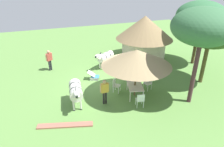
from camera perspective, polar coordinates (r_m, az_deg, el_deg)
name	(u,v)px	position (r m, az deg, el deg)	size (l,w,h in m)	color
ground_plane	(101,82)	(14.46, -3.07, -2.51)	(36.00, 36.00, 0.00)	#59863F
thatched_hut	(144,35)	(18.31, 9.14, 10.72)	(5.04, 5.04, 3.84)	beige
shade_umbrella	(137,58)	(11.86, 6.99, 4.50)	(4.19, 4.19, 3.06)	brown
patio_dining_table	(135,86)	(12.68, 6.52, -3.60)	(1.70, 1.29, 0.74)	silver
patio_chair_near_hut	(116,85)	(13.08, 1.04, -3.15)	(0.61, 0.61, 0.90)	white
patio_chair_near_lawn	(140,99)	(11.69, 8.01, -7.28)	(0.50, 0.52, 0.90)	white
patio_chair_east_end	(149,82)	(13.60, 10.33, -2.39)	(0.55, 0.54, 0.90)	silver
guest_beside_umbrella	(136,70)	(14.25, 6.89, 1.13)	(0.44, 0.43, 1.57)	black
guest_behind_table	(105,90)	(11.66, -2.08, -4.60)	(0.21, 0.57, 1.59)	black
standing_watcher	(49,58)	(16.65, -17.39, 4.09)	(0.41, 0.53, 1.68)	#24232B
striped_lounge_chair	(94,76)	(14.81, -5.21, -0.73)	(0.81, 0.95, 0.63)	teal
zebra_nearest_camera	(76,91)	(11.72, -10.27, -4.80)	(2.22, 0.89, 1.50)	silver
zebra_by_umbrella	(105,57)	(16.47, -1.96, 4.77)	(1.41, 1.85, 1.47)	silver
acacia_tree_left_background	(211,30)	(14.62, 26.32, 10.91)	(3.78, 3.78, 4.89)	#4C4422
acacia_tree_far_lawn	(201,16)	(17.92, 23.92, 14.73)	(3.89, 3.89, 5.22)	#49381F
acacia_tree_right_background	(203,27)	(11.52, 24.51, 11.91)	(3.32, 3.32, 5.55)	#4A2C31
brick_patio_kerb	(65,125)	(10.82, -13.14, -14.09)	(2.80, 0.36, 0.08)	#A15D4B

